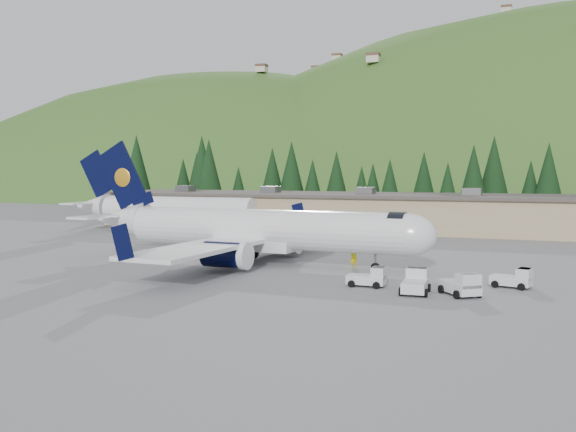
{
  "coord_description": "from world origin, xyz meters",
  "views": [
    {
      "loc": [
        22.57,
        -53.52,
        8.53
      ],
      "look_at": [
        0.0,
        6.0,
        4.0
      ],
      "focal_mm": 40.0,
      "sensor_mm": 36.0,
      "label": 1
    }
  ],
  "objects_px": {
    "baggage_tug_a": "(370,278)",
    "baggage_tug_c": "(416,282)",
    "second_airliner": "(159,209)",
    "terminal_building": "(333,210)",
    "baggage_tug_b": "(515,279)",
    "ramp_worker": "(354,257)",
    "baggage_tug_d": "(462,285)",
    "airliner": "(255,230)"
  },
  "relations": [
    {
      "from": "baggage_tug_a",
      "to": "baggage_tug_c",
      "type": "distance_m",
      "value": 3.79
    },
    {
      "from": "second_airliner",
      "to": "baggage_tug_c",
      "type": "xyz_separation_m",
      "value": [
        40.15,
        -31.08,
        -2.58
      ]
    },
    {
      "from": "baggage_tug_c",
      "to": "terminal_building",
      "type": "relative_size",
      "value": 0.05
    },
    {
      "from": "terminal_building",
      "to": "second_airliner",
      "type": "bearing_deg",
      "value": -141.22
    },
    {
      "from": "baggage_tug_b",
      "to": "ramp_worker",
      "type": "xyz_separation_m",
      "value": [
        -13.5,
        5.36,
        0.26
      ]
    },
    {
      "from": "baggage_tug_d",
      "to": "ramp_worker",
      "type": "height_order",
      "value": "ramp_worker"
    },
    {
      "from": "terminal_building",
      "to": "ramp_worker",
      "type": "distance_m",
      "value": 39.5
    },
    {
      "from": "airliner",
      "to": "baggage_tug_d",
      "type": "height_order",
      "value": "airliner"
    },
    {
      "from": "second_airliner",
      "to": "baggage_tug_b",
      "type": "relative_size",
      "value": 8.96
    },
    {
      "from": "airliner",
      "to": "ramp_worker",
      "type": "bearing_deg",
      "value": 7.53
    },
    {
      "from": "second_airliner",
      "to": "baggage_tug_a",
      "type": "bearing_deg",
      "value": -39.16
    },
    {
      "from": "baggage_tug_a",
      "to": "baggage_tug_b",
      "type": "bearing_deg",
      "value": 17.91
    },
    {
      "from": "baggage_tug_b",
      "to": "ramp_worker",
      "type": "distance_m",
      "value": 14.53
    },
    {
      "from": "baggage_tug_b",
      "to": "terminal_building",
      "type": "distance_m",
      "value": 50.26
    },
    {
      "from": "baggage_tug_b",
      "to": "baggage_tug_c",
      "type": "relative_size",
      "value": 0.96
    },
    {
      "from": "ramp_worker",
      "to": "terminal_building",
      "type": "bearing_deg",
      "value": -109.05
    },
    {
      "from": "second_airliner",
      "to": "baggage_tug_b",
      "type": "height_order",
      "value": "second_airliner"
    },
    {
      "from": "second_airliner",
      "to": "baggage_tug_c",
      "type": "height_order",
      "value": "second_airliner"
    },
    {
      "from": "baggage_tug_d",
      "to": "airliner",
      "type": "bearing_deg",
      "value": -151.65
    },
    {
      "from": "baggage_tug_a",
      "to": "airliner",
      "type": "bearing_deg",
      "value": 148.24
    },
    {
      "from": "baggage_tug_c",
      "to": "second_airliner",
      "type": "bearing_deg",
      "value": 49.6
    },
    {
      "from": "second_airliner",
      "to": "terminal_building",
      "type": "height_order",
      "value": "second_airliner"
    },
    {
      "from": "baggage_tug_c",
      "to": "ramp_worker",
      "type": "distance_m",
      "value": 12.15
    },
    {
      "from": "baggage_tug_c",
      "to": "baggage_tug_d",
      "type": "distance_m",
      "value": 3.15
    },
    {
      "from": "baggage_tug_b",
      "to": "baggage_tug_c",
      "type": "bearing_deg",
      "value": -130.69
    },
    {
      "from": "second_airliner",
      "to": "baggage_tug_d",
      "type": "xyz_separation_m",
      "value": [
        43.3,
        -31.12,
        -2.58
      ]
    },
    {
      "from": "airliner",
      "to": "baggage_tug_c",
      "type": "bearing_deg",
      "value": -26.45
    },
    {
      "from": "second_airliner",
      "to": "baggage_tug_c",
      "type": "bearing_deg",
      "value": -37.74
    },
    {
      "from": "baggage_tug_b",
      "to": "baggage_tug_d",
      "type": "distance_m",
      "value": 5.61
    },
    {
      "from": "baggage_tug_c",
      "to": "ramp_worker",
      "type": "height_order",
      "value": "ramp_worker"
    },
    {
      "from": "terminal_building",
      "to": "ramp_worker",
      "type": "relative_size",
      "value": 37.93
    },
    {
      "from": "ramp_worker",
      "to": "airliner",
      "type": "bearing_deg",
      "value": -33.89
    },
    {
      "from": "airliner",
      "to": "baggage_tug_c",
      "type": "xyz_separation_m",
      "value": [
        16.24,
        -9.13,
        -2.31
      ]
    },
    {
      "from": "terminal_building",
      "to": "baggage_tug_d",
      "type": "bearing_deg",
      "value": -63.6
    },
    {
      "from": "baggage_tug_a",
      "to": "baggage_tug_c",
      "type": "relative_size",
      "value": 0.87
    },
    {
      "from": "baggage_tug_a",
      "to": "ramp_worker",
      "type": "height_order",
      "value": "ramp_worker"
    },
    {
      "from": "baggage_tug_a",
      "to": "ramp_worker",
      "type": "distance_m",
      "value": 9.28
    },
    {
      "from": "second_airliner",
      "to": "ramp_worker",
      "type": "relative_size",
      "value": 14.69
    },
    {
      "from": "baggage_tug_c",
      "to": "terminal_building",
      "type": "xyz_separation_m",
      "value": [
        -20.24,
        47.08,
        1.87
      ]
    },
    {
      "from": "baggage_tug_c",
      "to": "baggage_tug_a",
      "type": "bearing_deg",
      "value": 67.52
    },
    {
      "from": "airliner",
      "to": "baggage_tug_a",
      "type": "distance_m",
      "value": 15.1
    },
    {
      "from": "ramp_worker",
      "to": "second_airliner",
      "type": "bearing_deg",
      "value": -71.2
    }
  ]
}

